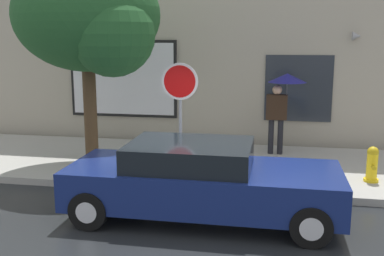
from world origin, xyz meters
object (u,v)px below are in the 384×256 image
(fire_hydrant, at_px, (372,165))
(pedestrian_with_umbrella, at_px, (283,92))
(parked_car, at_px, (201,181))
(stop_sign, at_px, (180,97))
(street_tree, at_px, (91,20))

(fire_hydrant, distance_m, pedestrian_with_umbrella, 2.95)
(parked_car, relative_size, stop_sign, 1.91)
(fire_hydrant, height_order, pedestrian_with_umbrella, pedestrian_with_umbrella)
(parked_car, bearing_deg, street_tree, 140.39)
(parked_car, height_order, stop_sign, stop_sign)
(street_tree, xyz_separation_m, stop_sign, (2.10, -0.56, -1.60))
(stop_sign, bearing_deg, parked_car, -67.51)
(parked_car, relative_size, pedestrian_with_umbrella, 2.25)
(pedestrian_with_umbrella, height_order, stop_sign, stop_sign)
(parked_car, bearing_deg, fire_hydrant, 34.44)
(fire_hydrant, height_order, street_tree, street_tree)
(street_tree, height_order, stop_sign, street_tree)
(pedestrian_with_umbrella, relative_size, street_tree, 0.44)
(pedestrian_with_umbrella, distance_m, stop_sign, 3.17)
(street_tree, bearing_deg, pedestrian_with_umbrella, 23.12)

